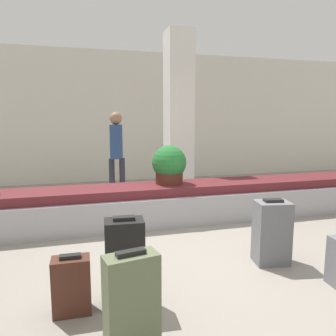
% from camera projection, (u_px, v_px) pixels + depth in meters
% --- Properties ---
extents(ground_plane, '(18.00, 18.00, 0.00)m').
position_uv_depth(ground_plane, '(205.00, 261.00, 3.61)').
color(ground_plane, gray).
extents(back_wall, '(18.00, 0.06, 3.20)m').
position_uv_depth(back_wall, '(130.00, 117.00, 8.23)').
color(back_wall, beige).
rests_on(back_wall, ground_plane).
extents(carousel, '(7.71, 0.83, 0.57)m').
position_uv_depth(carousel, '(168.00, 203.00, 5.01)').
color(carousel, '#9E9EA3').
rests_on(carousel, ground_plane).
extents(pillar, '(0.49, 0.49, 3.20)m').
position_uv_depth(pillar, '(179.00, 116.00, 6.35)').
color(pillar, silver).
rests_on(pillar, ground_plane).
extents(suitcase_2, '(0.38, 0.23, 0.73)m').
position_uv_depth(suitcase_2, '(132.00, 305.00, 2.13)').
color(suitcase_2, '#5B6647').
rests_on(suitcase_2, ground_plane).
extents(suitcase_3, '(0.30, 0.19, 0.49)m').
position_uv_depth(suitcase_3, '(72.00, 285.00, 2.62)').
color(suitcase_3, '#472319').
rests_on(suitcase_3, ground_plane).
extents(suitcase_4, '(0.40, 0.33, 0.71)m').
position_uv_depth(suitcase_4, '(272.00, 232.00, 3.53)').
color(suitcase_4, slate).
rests_on(suitcase_4, ground_plane).
extents(suitcase_5, '(0.33, 0.24, 0.77)m').
position_uv_depth(suitcase_5, '(125.00, 263.00, 2.71)').
color(suitcase_5, black).
rests_on(suitcase_5, ground_plane).
extents(potted_plant_0, '(0.52, 0.52, 0.59)m').
position_uv_depth(potted_plant_0, '(169.00, 165.00, 4.99)').
color(potted_plant_0, '#4C2319').
rests_on(potted_plant_0, carousel).
extents(traveler_0, '(0.31, 0.36, 1.68)m').
position_uv_depth(traveler_0, '(116.00, 148.00, 6.22)').
color(traveler_0, '#282833').
rests_on(traveler_0, ground_plane).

